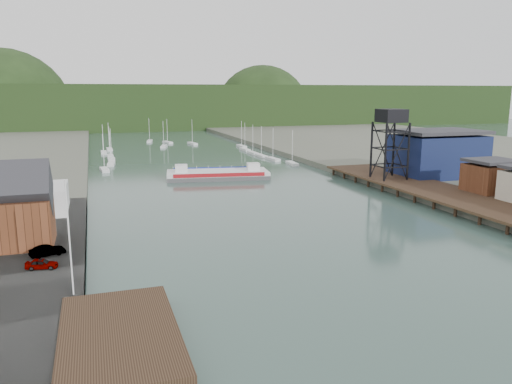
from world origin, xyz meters
TOP-DOWN VIEW (x-y plane):
  - ground at (0.00, 0.00)m, footprint 600.00×600.00m
  - east_land at (92.00, 80.00)m, footprint 120.00×400.00m
  - west_quay at (-40.00, 20.00)m, footprint 16.00×80.00m
  - west_stage at (-29.00, 0.00)m, footprint 10.00×18.00m
  - east_pier at (37.00, 45.00)m, footprint 14.00×70.00m
  - harbor_building at (-42.00, 30.00)m, footprint 12.20×8.20m
  - white_shed at (-44.00, 50.00)m, footprint 18.00×12.00m
  - flagpole at (-33.00, 10.00)m, footprint 0.16×0.16m
  - lift_tower at (35.00, 58.00)m, footprint 6.50×6.50m
  - blue_shed at (50.00, 60.00)m, footprint 20.50×14.50m
  - marina_sailboats at (0.08, 138.46)m, footprint 57.71×92.65m
  - distant_hills at (-3.98, 301.35)m, footprint 500.00×120.00m
  - chain_ferry at (0.09, 82.64)m, footprint 27.20×14.26m
  - car_west_a at (-36.76, 19.21)m, footprint 3.83×2.12m
  - car_west_b at (-36.48, 24.00)m, footprint 4.50×2.77m

SIDE VIEW (x-z plane):
  - ground at x=0.00m, z-range 0.00..0.00m
  - east_land at x=92.00m, z-range -1.60..1.60m
  - marina_sailboats at x=0.08m, z-range -0.10..0.80m
  - west_quay at x=-40.00m, z-range 0.00..1.60m
  - west_stage at x=-29.00m, z-range 0.00..1.80m
  - chain_ferry at x=0.09m, z-range -0.80..2.94m
  - east_pier at x=37.00m, z-range 0.67..3.12m
  - car_west_a at x=-36.76m, z-range 1.60..2.83m
  - car_west_b at x=-36.48m, z-range 1.60..3.00m
  - white_shed at x=-44.00m, z-range 1.60..6.10m
  - harbor_building at x=-42.00m, z-range 1.64..10.54m
  - blue_shed at x=50.00m, z-range 1.41..12.71m
  - flagpole at x=-33.00m, z-range 1.60..13.60m
  - distant_hills at x=-3.98m, z-range -29.62..50.38m
  - lift_tower at x=35.00m, z-range 7.65..23.65m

